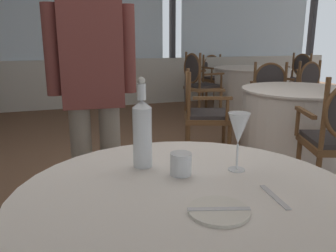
{
  "coord_description": "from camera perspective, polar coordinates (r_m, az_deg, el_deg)",
  "views": [
    {
      "loc": [
        -0.63,
        -2.46,
        1.22
      ],
      "look_at": [
        -0.2,
        -1.16,
        0.87
      ],
      "focal_mm": 36.93,
      "sensor_mm": 36.0,
      "label": 1
    }
  ],
  "objects": [
    {
      "name": "background_table_3",
      "position": [
        6.13,
        13.51,
        5.95
      ],
      "size": [
        1.28,
        1.28,
        0.73
      ],
      "color": "white",
      "rests_on": "ground_plane"
    },
    {
      "name": "wine_glass",
      "position": [
        1.31,
        11.56,
        -0.59
      ],
      "size": [
        0.08,
        0.08,
        0.22
      ],
      "color": "white",
      "rests_on": "foreground_table"
    },
    {
      "name": "dining_chair_3_1",
      "position": [
        5.36,
        21.14,
        6.0
      ],
      "size": [
        0.59,
        0.53,
        0.91
      ],
      "rotation": [
        0.0,
        0.0,
        8.02
      ],
      "color": "brown",
      "rests_on": "ground_plane"
    },
    {
      "name": "ground_plane",
      "position": [
        2.82,
        -3.87,
        -11.41
      ],
      "size": [
        13.44,
        13.44,
        0.0
      ],
      "primitive_type": "plane",
      "color": "brown"
    },
    {
      "name": "dining_chair_3_2",
      "position": [
        6.85,
        20.41,
        7.89
      ],
      "size": [
        0.53,
        0.59,
        0.95
      ],
      "rotation": [
        0.0,
        0.0,
        9.59
      ],
      "color": "brown",
      "rests_on": "ground_plane"
    },
    {
      "name": "diner_person_0",
      "position": [
        2.15,
        -12.32,
        6.79
      ],
      "size": [
        0.53,
        0.22,
        1.67
      ],
      "rotation": [
        0.0,
        0.0,
        1.5
      ],
      "color": "gray",
      "rests_on": "ground_plane"
    },
    {
      "name": "background_table_0",
      "position": [
        3.74,
        20.36,
        0.23
      ],
      "size": [
        1.12,
        1.12,
        0.73
      ],
      "color": "white",
      "rests_on": "ground_plane"
    },
    {
      "name": "side_plate",
      "position": [
        1.04,
        8.38,
        -13.68
      ],
      "size": [
        0.18,
        0.18,
        0.01
      ],
      "primitive_type": "cylinder",
      "color": "silver",
      "rests_on": "foreground_table"
    },
    {
      "name": "butter_knife",
      "position": [
        1.04,
        8.39,
        -13.42
      ],
      "size": [
        0.18,
        0.07,
        0.0
      ],
      "primitive_type": "cube",
      "rotation": [
        0.0,
        0.0,
        -0.3
      ],
      "color": "silver",
      "rests_on": "foreground_table"
    },
    {
      "name": "dining_chair_0_1",
      "position": [
        3.51,
        5.24,
        3.07
      ],
      "size": [
        0.59,
        0.63,
        0.91
      ],
      "rotation": [
        0.0,
        0.0,
        5.93
      ],
      "color": "brown",
      "rests_on": "ground_plane"
    },
    {
      "name": "water_tumbler",
      "position": [
        1.28,
        2.14,
        -6.27
      ],
      "size": [
        0.08,
        0.08,
        0.08
      ],
      "primitive_type": "cylinder",
      "color": "white",
      "rests_on": "foreground_table"
    },
    {
      "name": "water_bottle",
      "position": [
        1.33,
        -4.26,
        -0.87
      ],
      "size": [
        0.07,
        0.07,
        0.35
      ],
      "color": "white",
      "rests_on": "foreground_table"
    },
    {
      "name": "dining_chair_3_3",
      "position": [
        6.93,
        7.76,
        8.5
      ],
      "size": [
        0.59,
        0.53,
        0.9
      ],
      "rotation": [
        0.0,
        0.0,
        11.16
      ],
      "color": "brown",
      "rests_on": "ground_plane"
    },
    {
      "name": "dining_chair_0_0",
      "position": [
        4.64,
        16.71,
        5.25
      ],
      "size": [
        0.63,
        0.59,
        0.92
      ],
      "rotation": [
        0.0,
        0.0,
        4.36
      ],
      "color": "brown",
      "rests_on": "ground_plane"
    },
    {
      "name": "window_wall_far",
      "position": [
        6.37,
        -13.35,
        13.51
      ],
      "size": [
        10.17,
        0.14,
        2.93
      ],
      "color": "beige",
      "rests_on": "ground_plane"
    },
    {
      "name": "dining_chair_3_0",
      "position": [
        5.45,
        5.04,
        7.61
      ],
      "size": [
        0.53,
        0.59,
        1.01
      ],
      "rotation": [
        0.0,
        0.0,
        6.44
      ],
      "color": "brown",
      "rests_on": "ground_plane"
    },
    {
      "name": "dinner_fork",
      "position": [
        1.17,
        17.17,
        -11.09
      ],
      "size": [
        0.04,
        0.17,
        0.0
      ],
      "primitive_type": "cube",
      "rotation": [
        0.0,
        0.0,
        1.44
      ],
      "color": "silver",
      "rests_on": "foreground_table"
    }
  ]
}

